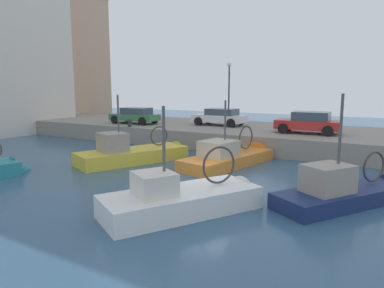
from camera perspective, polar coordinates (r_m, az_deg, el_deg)
The scene contains 12 objects.
water_surface at distance 15.27m, azimuth 1.79°, elevation -6.58°, with size 80.00×80.00×0.00m, color #335675.
quay_wall at distance 25.70m, azimuth 13.80°, elevation 1.04°, with size 9.00×56.00×1.20m, color gray.
fishing_boat_orange at distance 19.37m, azimuth 6.52°, elevation -2.79°, with size 7.09×3.36×4.38m.
fishing_boat_white at distance 12.21m, azimuth -0.10°, elevation -10.23°, with size 6.25×4.77×4.49m.
fishing_boat_yellow at distance 20.11m, azimuth -8.65°, elevation -2.41°, with size 7.10×4.57×4.65m.
fishing_boat_navy at distance 14.22m, azimuth 24.07°, elevation -7.95°, with size 6.16×4.83×4.72m.
parked_car_white at distance 27.24m, azimuth 4.56°, elevation 4.43°, with size 2.04×3.97×1.29m.
parked_car_green at distance 28.79m, azimuth -9.15°, elevation 4.59°, with size 1.95×4.02×1.29m.
parked_car_red at distance 23.69m, azimuth 18.27°, elevation 3.34°, with size 2.02×3.96×1.38m.
mooring_bollard_mid at distance 26.54m, azimuth -10.04°, elevation 3.32°, with size 0.28×0.28×0.55m, color #2D2D33.
quay_streetlamp at distance 28.38m, azimuth 5.99°, elevation 9.82°, with size 0.36×0.36×4.83m.
waterfront_building_central at distance 43.76m, azimuth -20.54°, elevation 12.84°, with size 9.40×7.12×14.57m.
Camera 1 is at (-13.02, -6.81, 4.19)m, focal length 33.10 mm.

